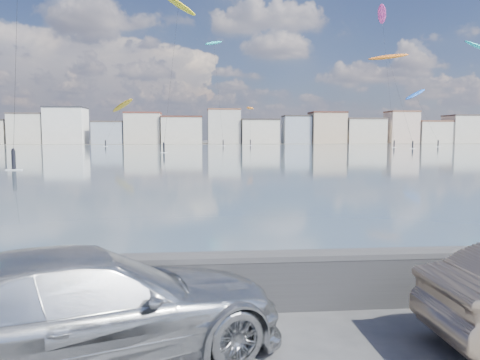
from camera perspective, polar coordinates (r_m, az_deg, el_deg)
name	(u,v)px	position (r m, az deg, el deg)	size (l,w,h in m)	color
bay_water	(197,151)	(96.83, -5.30, 3.53)	(500.00, 177.00, 0.00)	#385660
far_shore_strip	(197,143)	(205.30, -5.26, 4.49)	(500.00, 60.00, 0.00)	#4C473D
seawall	(190,280)	(8.36, -6.16, -12.02)	(400.00, 0.36, 1.08)	#28282B
far_buildings	(200,129)	(191.31, -4.88, 6.23)	(240.79, 13.26, 14.60)	white
car_silver	(87,309)	(6.73, -18.20, -14.70)	(2.23, 5.49, 1.59)	#A9ABAF
kitesurfer_0	(382,17)	(144.72, 16.93, 18.52)	(5.21, 11.26, 39.67)	#E5338C
kitesurfer_1	(480,49)	(120.90, 27.24, 13.99)	(7.68, 11.60, 24.77)	#19BFBF
kitesurfer_2	(415,95)	(160.90, 20.61, 9.66)	(8.42, 18.47, 18.58)	blue
kitesurfer_5	(178,6)	(101.45, -7.52, 20.24)	(7.74, 13.96, 32.77)	yellow
kitesurfer_6	(388,58)	(132.98, 17.64, 14.02)	(10.70, 14.98, 25.15)	orange
kitesurfer_8	(250,109)	(164.55, 1.23, 8.68)	(4.40, 13.92, 13.36)	orange
kitesurfer_10	(122,106)	(160.53, -14.15, 8.77)	(8.96, 17.81, 15.76)	#BF8C19
kitesurfer_11	(214,44)	(160.43, -3.21, 16.20)	(7.72, 13.46, 35.32)	#19BFBF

